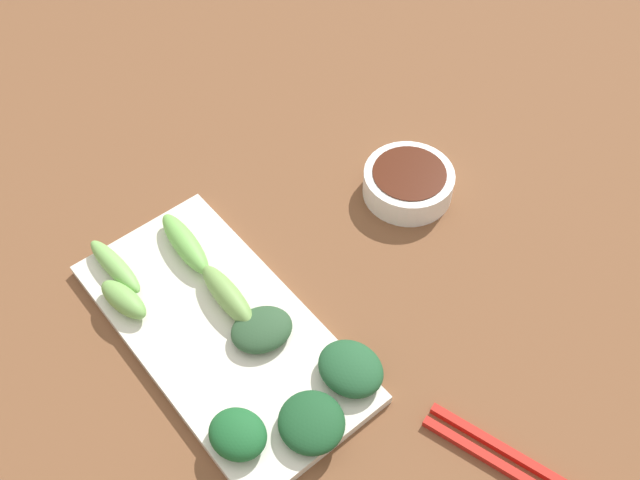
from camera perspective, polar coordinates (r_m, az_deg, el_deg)
tabletop at (r=0.77m, az=-2.78°, el=-3.09°), size 2.10×2.10×0.02m
sauce_bowl at (r=0.83m, az=6.81°, el=4.75°), size 0.10×0.10×0.03m
serving_plate at (r=0.73m, az=-7.82°, el=-7.16°), size 0.16×0.32×0.01m
broccoli_stalk_0 at (r=0.74m, az=-15.33°, el=-4.57°), size 0.04×0.07×0.02m
broccoli_stalk_1 at (r=0.77m, az=-15.97°, el=-2.01°), size 0.03×0.09×0.02m
broccoli_leafy_2 at (r=0.66m, az=-0.68°, el=-14.28°), size 0.07×0.08×0.02m
broccoli_stalk_3 at (r=0.73m, az=-7.39°, el=-4.35°), size 0.03×0.09×0.03m
broccoli_leafy_4 at (r=0.68m, az=2.45°, el=-10.16°), size 0.06×0.07×0.03m
broccoli_stalk_5 at (r=0.77m, az=-10.67°, el=-0.26°), size 0.03×0.09×0.02m
broccoli_leafy_6 at (r=0.70m, az=-4.65°, el=-7.10°), size 0.07×0.06×0.02m
broccoli_leafy_7 at (r=0.66m, az=-6.55°, el=-15.07°), size 0.06×0.07×0.03m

